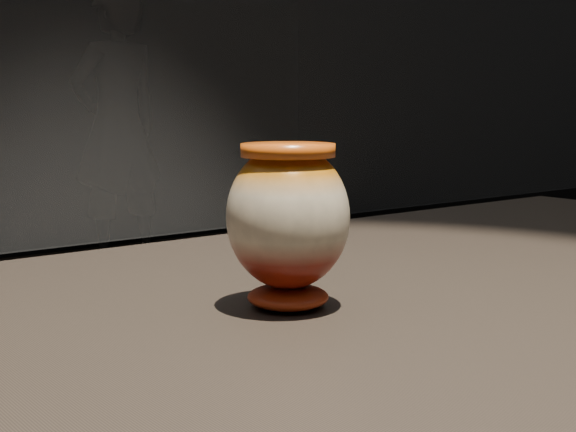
{
  "coord_description": "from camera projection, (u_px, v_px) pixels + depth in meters",
  "views": [
    {
      "loc": [
        -0.43,
        -0.59,
        1.1
      ],
      "look_at": [
        0.03,
        0.0,
        0.99
      ],
      "focal_mm": 50.0,
      "sensor_mm": 36.0,
      "label": 1
    }
  ],
  "objects": [
    {
      "name": "main_vase",
      "position": [
        288.0,
        219.0,
        0.76
      ],
      "size": [
        0.15,
        0.15,
        0.16
      ],
      "rotation": [
        0.0,
        0.0,
        -0.4
      ],
      "color": "maroon",
      "rests_on": "display_plinth"
    },
    {
      "name": "visitor",
      "position": [
        117.0,
        127.0,
        5.33
      ],
      "size": [
        0.72,
        0.51,
        1.84
      ],
      "primitive_type": "imported",
      "rotation": [
        0.0,
        0.0,
        3.25
      ],
      "color": "black",
      "rests_on": "ground"
    }
  ]
}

